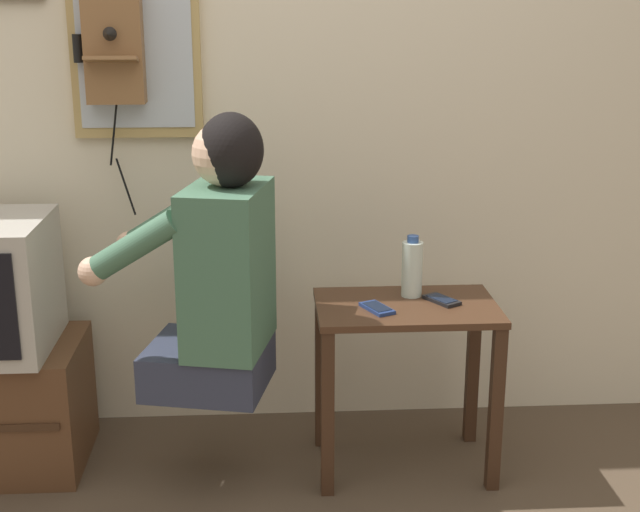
% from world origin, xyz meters
% --- Properties ---
extents(wall_back, '(6.80, 0.05, 2.55)m').
position_xyz_m(wall_back, '(0.00, 1.18, 1.27)').
color(wall_back, beige).
rests_on(wall_back, ground_plane).
extents(side_table, '(0.57, 0.37, 0.57)m').
position_xyz_m(side_table, '(0.54, 0.75, 0.44)').
color(side_table, '#422819').
rests_on(side_table, ground_plane).
extents(person, '(0.58, 0.46, 0.86)m').
position_xyz_m(person, '(-0.05, 0.68, 0.73)').
color(person, '#2D3347').
rests_on(person, ground_plane).
extents(wall_phone_antique, '(0.23, 0.18, 0.81)m').
position_xyz_m(wall_phone_antique, '(-0.38, 1.10, 1.37)').
color(wall_phone_antique, brown).
extents(wall_mirror, '(0.43, 0.03, 0.69)m').
position_xyz_m(wall_mirror, '(-0.32, 1.14, 1.39)').
color(wall_mirror, tan).
extents(cell_phone_held, '(0.11, 0.14, 0.01)m').
position_xyz_m(cell_phone_held, '(0.44, 0.70, 0.57)').
color(cell_phone_held, navy).
rests_on(cell_phone_held, side_table).
extents(cell_phone_spare, '(0.12, 0.14, 0.01)m').
position_xyz_m(cell_phone_spare, '(0.65, 0.76, 0.57)').
color(cell_phone_spare, black).
rests_on(cell_phone_spare, side_table).
extents(water_bottle, '(0.07, 0.07, 0.20)m').
position_xyz_m(water_bottle, '(0.57, 0.83, 0.66)').
color(water_bottle, silver).
rests_on(water_bottle, side_table).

